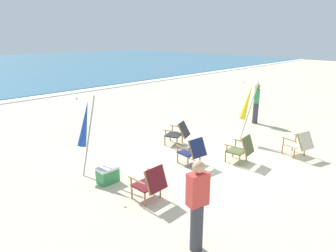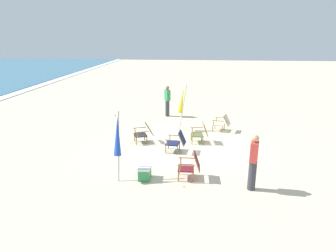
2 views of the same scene
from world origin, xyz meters
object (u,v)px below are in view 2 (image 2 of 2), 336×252
object	(u,v)px
beach_chair_back_left	(201,132)
umbrella_furled_blue	(118,137)
beach_chair_front_left	(177,141)
person_by_waterline	(167,101)
beach_chair_front_right	(191,165)
person_near_chairs	(253,162)
umbrella_furled_yellow	(182,101)
beach_chair_far_center	(144,132)
cooler_box	(145,172)
beach_chair_back_right	(222,122)

from	to	relation	value
beach_chair_back_left	umbrella_furled_blue	bearing A→B (deg)	144.02
beach_chair_front_left	person_by_waterline	size ratio (longest dim) A/B	0.49
beach_chair_front_right	person_near_chairs	bearing A→B (deg)	-107.20
beach_chair_back_left	umbrella_furled_yellow	xyz separation A→B (m)	(1.63, 0.85, 0.92)
umbrella_furled_blue	umbrella_furled_yellow	distance (m)	5.31
person_near_chairs	umbrella_furled_blue	bearing A→B (deg)	85.62
beach_chair_far_center	cooler_box	xyz separation A→B (m)	(-3.17, -0.54, -0.22)
umbrella_furled_blue	person_by_waterline	distance (m)	7.40
beach_chair_back_left	cooler_box	size ratio (longest dim) A/B	1.67
umbrella_furled_blue	person_near_chairs	distance (m)	3.91
beach_chair_front_left	person_near_chairs	bearing A→B (deg)	-139.19
beach_chair_front_right	beach_chair_back_right	bearing A→B (deg)	-15.48
umbrella_furled_yellow	cooler_box	xyz separation A→B (m)	(-4.98, 0.87, -1.15)
beach_chair_front_right	person_near_chairs	world-z (taller)	person_near_chairs
beach_chair_front_right	beach_chair_far_center	world-z (taller)	beach_chair_front_right
beach_chair_front_left	beach_chair_far_center	distance (m)	1.64
umbrella_furled_blue	person_near_chairs	size ratio (longest dim) A/B	1.27
beach_chair_back_left	umbrella_furled_blue	distance (m)	4.32
beach_chair_back_left	beach_chair_front_right	bearing A→B (deg)	174.05
person_by_waterline	beach_chair_back_right	bearing A→B (deg)	-130.84
beach_chair_front_right	umbrella_furled_blue	bearing A→B (deg)	96.25
umbrella_furled_blue	umbrella_furled_yellow	xyz separation A→B (m)	(5.05, -1.63, 0.00)
beach_chair_far_center	person_by_waterline	world-z (taller)	person_by_waterline
beach_chair_front_left	person_near_chairs	xyz separation A→B (m)	(-2.63, -2.27, 0.41)
beach_chair_front_left	person_by_waterline	bearing A→B (deg)	9.43
beach_chair_back_right	cooler_box	xyz separation A→B (m)	(-4.93, 2.71, -0.22)
umbrella_furled_yellow	person_by_waterline	distance (m)	2.50
beach_chair_back_left	cooler_box	bearing A→B (deg)	152.83
beach_chair_back_left	umbrella_furled_blue	world-z (taller)	umbrella_furled_blue
beach_chair_front_right	beach_chair_back_left	xyz separation A→B (m)	(3.18, -0.33, -0.00)
person_near_chairs	person_by_waterline	bearing A→B (deg)	22.11
beach_chair_front_right	umbrella_furled_yellow	size ratio (longest dim) A/B	0.39
umbrella_furled_blue	cooler_box	distance (m)	1.38
beach_chair_far_center	beach_chair_front_left	bearing A→B (deg)	-123.45
beach_chair_front_right	beach_chair_back_left	world-z (taller)	beach_chair_front_right
umbrella_furled_blue	cooler_box	world-z (taller)	umbrella_furled_blue
beach_chair_back_left	cooler_box	xyz separation A→B (m)	(-3.35, 1.72, -0.23)
person_near_chairs	beach_chair_back_right	bearing A→B (deg)	4.29
beach_chair_far_center	beach_chair_back_left	size ratio (longest dim) A/B	1.11
cooler_box	umbrella_furled_yellow	bearing A→B (deg)	-9.91
beach_chair_front_right	beach_chair_back_right	xyz separation A→B (m)	(4.76, -1.32, -0.01)
beach_chair_front_right	beach_chair_back_left	bearing A→B (deg)	-5.95
beach_chair_front_left	beach_chair_far_center	xyz separation A→B (m)	(0.91, 1.37, -0.00)
beach_chair_back_right	umbrella_furled_yellow	distance (m)	2.06
beach_chair_front_left	cooler_box	distance (m)	2.42
beach_chair_front_left	umbrella_furled_yellow	bearing A→B (deg)	-0.80
beach_chair_far_center	beach_chair_back_left	bearing A→B (deg)	-85.51
beach_chair_back_left	umbrella_furled_blue	xyz separation A→B (m)	(-3.42, 2.48, 0.92)
beach_chair_front_right	umbrella_furled_yellow	xyz separation A→B (m)	(4.81, 0.52, 0.92)
beach_chair_back_right	person_near_chairs	world-z (taller)	person_near_chairs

